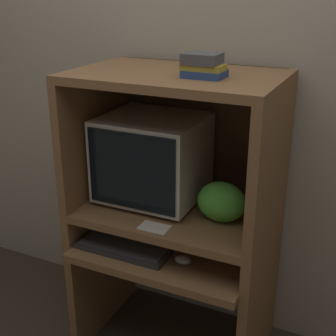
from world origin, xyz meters
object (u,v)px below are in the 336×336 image
object	(u,v)px
keyboard	(123,248)
snack_bag	(222,202)
crt_monitor	(153,157)
book_stack	(203,66)
mouse	(183,260)

from	to	relation	value
keyboard	snack_bag	bearing A→B (deg)	21.57
crt_monitor	snack_bag	bearing A→B (deg)	-11.78
book_stack	mouse	bearing A→B (deg)	-102.44
crt_monitor	mouse	xyz separation A→B (m)	(0.25, -0.22, -0.36)
book_stack	keyboard	bearing A→B (deg)	-157.11
keyboard	mouse	size ratio (longest dim) A/B	5.93
crt_monitor	keyboard	bearing A→B (deg)	-98.16
mouse	snack_bag	size ratio (longest dim) A/B	0.34
book_stack	crt_monitor	bearing A→B (deg)	159.47
crt_monitor	keyboard	xyz separation A→B (m)	(-0.03, -0.23, -0.36)
crt_monitor	snack_bag	distance (m)	0.39
crt_monitor	book_stack	xyz separation A→B (m)	(0.28, -0.10, 0.45)
keyboard	snack_bag	xyz separation A→B (m)	(0.40, 0.16, 0.24)
book_stack	snack_bag	bearing A→B (deg)	16.83
mouse	crt_monitor	bearing A→B (deg)	139.04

